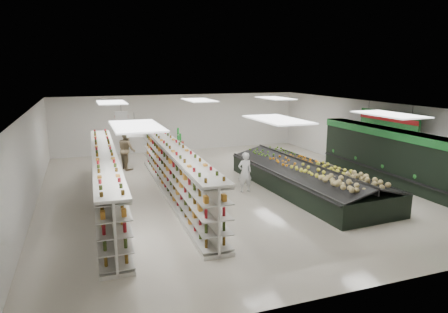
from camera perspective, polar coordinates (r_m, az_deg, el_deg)
name	(u,v)px	position (r m, az deg, el deg)	size (l,w,h in m)	color
floor	(229,187)	(15.85, 0.66, -4.44)	(16.00, 16.00, 0.00)	beige
ceiling	(229,106)	(15.24, 0.69, 7.16)	(14.00, 16.00, 0.02)	white
wall_back	(180,123)	(23.04, -6.31, 4.82)	(14.00, 0.02, 3.20)	white
wall_front	(366,219)	(8.69, 19.62, -8.36)	(14.00, 0.02, 3.20)	white
wall_left	(30,162)	(14.62, -25.98, -0.65)	(0.02, 16.00, 3.20)	white
wall_right	(376,138)	(19.04, 20.85, 2.53)	(0.02, 16.00, 3.20)	white
produce_wall_case	(391,153)	(17.69, 22.73, 0.50)	(0.93, 8.00, 2.20)	black
aisle_sign_near	(135,131)	(12.44, -12.64, 3.63)	(0.52, 0.06, 0.75)	white
aisle_sign_far	(121,116)	(16.39, -14.45, 5.56)	(0.52, 0.06, 0.75)	white
hortifruti_banner	(388,119)	(17.29, 22.41, 5.01)	(0.12, 3.20, 0.95)	#1E712D
gondola_left	(106,181)	(14.21, -16.51, -3.40)	(1.04, 10.59, 1.83)	silver
gondola_center	(174,173)	(14.78, -7.15, -2.31)	(1.03, 10.84, 1.88)	silver
produce_island	(306,177)	(15.69, 11.58, -2.89)	(3.16, 7.82, 1.15)	black
soda_endcap	(171,145)	(21.02, -7.52, 1.68)	(1.41, 1.22, 1.51)	#B11417
shopper_main	(245,172)	(15.12, 2.99, -2.25)	(0.56, 0.37, 1.54)	silver
shopper_background	(127,150)	(19.09, -13.71, 0.96)	(0.90, 0.56, 1.86)	tan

